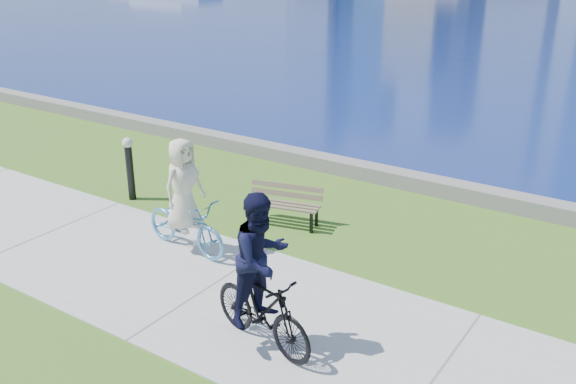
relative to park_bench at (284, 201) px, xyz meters
The scene contains 7 objects.
ground 2.99m from the park_bench, 81.56° to the right, with size 320.00×320.00×0.00m, color #386119.
concrete_path 2.99m from the park_bench, 81.56° to the right, with size 80.00×3.50×0.02m, color #A5A59F.
seawall 3.32m from the park_bench, 82.48° to the left, with size 90.00×0.50×0.35m, color slate.
park_bench is the anchor object (origin of this frame).
bollard_lamp 3.63m from the park_bench, 167.34° to the right, with size 0.23×0.23×1.42m.
cyclist_woman 2.19m from the park_bench, 111.77° to the right, with size 0.88×2.02×2.14m.
cyclist_man 4.26m from the park_bench, 59.90° to the right, with size 0.94×1.98×2.31m.
Camera 1 is at (6.25, -6.90, 5.38)m, focal length 40.00 mm.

